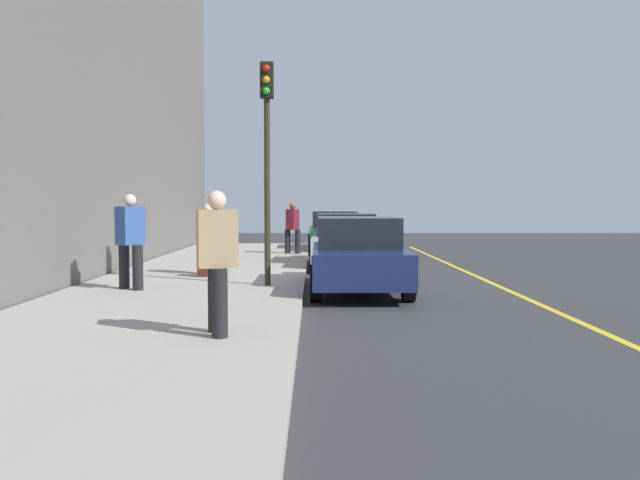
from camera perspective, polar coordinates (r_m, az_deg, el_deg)
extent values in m
plane|color=#333335|center=(15.22, 2.53, -3.77)|extent=(56.00, 56.00, 0.00)
cube|color=#A39E93|center=(15.40, -9.85, -3.46)|extent=(28.00, 4.60, 0.15)
cube|color=gold|center=(15.72, 14.29, -3.63)|extent=(28.00, 0.14, 0.01)
cylinder|color=black|center=(24.58, 3.25, -0.47)|extent=(0.64, 0.23, 0.64)
cylinder|color=black|center=(24.50, -0.67, -0.48)|extent=(0.64, 0.23, 0.64)
cylinder|color=black|center=(27.47, 2.77, -0.11)|extent=(0.64, 0.23, 0.64)
cylinder|color=black|center=(27.40, -0.74, -0.12)|extent=(0.64, 0.23, 0.64)
cube|color=#1E512D|center=(25.96, 1.15, 0.32)|extent=(4.71, 1.87, 0.64)
cube|color=black|center=(26.17, 1.13, 1.69)|extent=(2.46, 1.63, 0.60)
cylinder|color=black|center=(18.27, 4.78, -1.65)|extent=(0.65, 0.24, 0.64)
cylinder|color=black|center=(18.25, -0.49, -1.65)|extent=(0.65, 0.24, 0.64)
cylinder|color=black|center=(20.90, 4.37, -1.07)|extent=(0.65, 0.24, 0.64)
cylinder|color=black|center=(20.89, -0.24, -1.07)|extent=(0.65, 0.24, 0.64)
cube|color=#B7BABF|center=(19.54, 2.10, -0.55)|extent=(4.32, 1.94, 0.64)
cube|color=black|center=(19.73, 2.10, 1.29)|extent=(2.27, 1.67, 0.60)
cylinder|color=black|center=(12.83, 7.22, -3.61)|extent=(0.64, 0.22, 0.64)
cylinder|color=black|center=(12.72, -0.32, -3.64)|extent=(0.64, 0.22, 0.64)
cylinder|color=black|center=(15.54, 5.92, -2.46)|extent=(0.64, 0.22, 0.64)
cylinder|color=black|center=(15.46, -0.29, -2.47)|extent=(0.64, 0.22, 0.64)
cube|color=navy|center=(14.09, 3.11, -1.90)|extent=(4.44, 1.82, 0.64)
cube|color=black|center=(14.27, 3.07, 0.66)|extent=(2.31, 1.61, 0.60)
cylinder|color=black|center=(16.64, -9.37, -1.39)|extent=(0.18, 0.18, 0.77)
cylinder|color=black|center=(16.31, -8.86, -1.47)|extent=(0.18, 0.18, 0.77)
cube|color=slate|center=(16.44, -9.13, 1.05)|extent=(0.47, 0.52, 0.65)
sphere|color=beige|center=(16.43, -9.15, 2.56)|extent=(0.21, 0.21, 0.21)
cylinder|color=black|center=(9.01, -8.51, -4.79)|extent=(0.20, 0.20, 0.84)
cylinder|color=black|center=(8.62, -8.19, -5.13)|extent=(0.20, 0.20, 0.84)
cube|color=tan|center=(8.74, -8.39, 0.12)|extent=(0.42, 0.55, 0.72)
sphere|color=beige|center=(8.73, -8.41, 3.23)|extent=(0.23, 0.23, 0.23)
cylinder|color=black|center=(13.99, -15.68, -2.09)|extent=(0.20, 0.20, 0.86)
cylinder|color=black|center=(13.68, -14.63, -2.19)|extent=(0.20, 0.20, 0.86)
cube|color=#335193|center=(13.79, -15.21, 1.14)|extent=(0.58, 0.54, 0.73)
sphere|color=beige|center=(13.78, -15.23, 3.14)|extent=(0.24, 0.24, 0.24)
cylinder|color=black|center=(23.03, -1.83, -0.13)|extent=(0.19, 0.19, 0.79)
cylinder|color=black|center=(23.19, -2.67, -0.11)|extent=(0.19, 0.19, 0.79)
cube|color=maroon|center=(23.08, -2.25, 1.70)|extent=(0.53, 0.44, 0.67)
sphere|color=brown|center=(23.07, -2.26, 2.81)|extent=(0.22, 0.22, 0.22)
cylinder|color=#2D2D19|center=(14.05, -4.32, 3.90)|extent=(0.12, 0.12, 3.73)
cube|color=black|center=(14.26, -4.36, 12.84)|extent=(0.26, 0.26, 0.70)
sphere|color=red|center=(14.15, -4.40, 13.79)|extent=(0.14, 0.14, 0.14)
sphere|color=orange|center=(14.11, -4.40, 12.91)|extent=(0.14, 0.14, 0.14)
sphere|color=green|center=(14.08, -4.40, 12.03)|extent=(0.14, 0.14, 0.14)
cube|color=#471E19|center=(15.99, -9.51, -1.99)|extent=(0.34, 0.22, 0.53)
cylinder|color=#4C4C4C|center=(15.96, -9.52, -0.40)|extent=(0.03, 0.03, 0.36)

